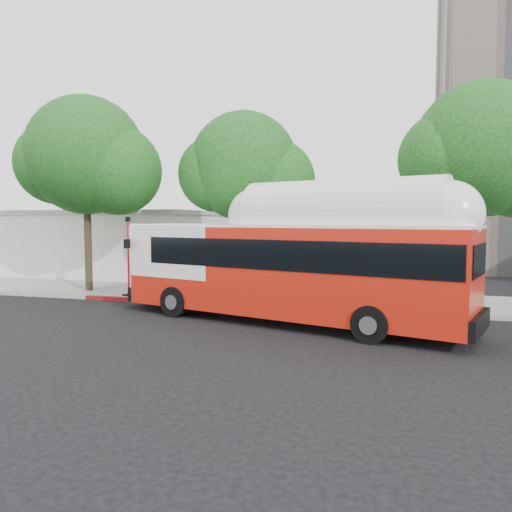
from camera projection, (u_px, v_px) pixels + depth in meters
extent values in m
plane|color=black|center=(220.00, 326.00, 17.25)|extent=(120.00, 120.00, 0.00)
cube|color=gray|center=(268.00, 296.00, 23.48)|extent=(60.00, 5.00, 0.15)
cube|color=gray|center=(252.00, 306.00, 20.98)|extent=(60.00, 0.30, 0.15)
cube|color=maroon|center=(186.00, 302.00, 21.81)|extent=(10.00, 0.32, 0.16)
cylinder|color=#2D2116|center=(88.00, 233.00, 24.79)|extent=(0.36, 0.36, 6.08)
sphere|color=#123F14|center=(86.00, 155.00, 24.51)|extent=(5.80, 5.80, 5.80)
sphere|color=#123F14|center=(117.00, 170.00, 24.31)|extent=(4.35, 4.35, 4.35)
cylinder|color=#2D2116|center=(244.00, 240.00, 23.08)|extent=(0.36, 0.36, 5.44)
sphere|color=#123F14|center=(244.00, 166.00, 22.83)|extent=(5.00, 5.00, 5.00)
sphere|color=#123F14|center=(274.00, 181.00, 22.69)|extent=(3.75, 3.75, 3.75)
cylinder|color=#2D2116|center=(479.00, 240.00, 20.11)|extent=(0.36, 0.36, 5.76)
sphere|color=#123F14|center=(482.00, 149.00, 19.84)|extent=(5.40, 5.40, 5.40)
cube|color=silver|center=(99.00, 244.00, 34.39)|extent=(16.00, 10.00, 4.00)
cube|color=gray|center=(99.00, 213.00, 34.23)|extent=(16.20, 10.20, 0.30)
cube|color=red|center=(286.00, 270.00, 17.71)|extent=(12.91, 6.16, 3.06)
cube|color=black|center=(299.00, 253.00, 17.38)|extent=(11.71, 5.87, 1.00)
cube|color=white|center=(286.00, 226.00, 17.59)|extent=(12.89, 6.08, 0.11)
cube|color=white|center=(342.00, 218.00, 16.45)|extent=(7.07, 3.91, 0.58)
cube|color=black|center=(145.00, 293.00, 21.49)|extent=(1.34, 2.06, 0.06)
imported|color=navy|center=(145.00, 281.00, 21.45)|extent=(1.11, 1.91, 0.95)
cylinder|color=red|center=(129.00, 261.00, 22.80)|extent=(0.11, 0.11, 3.61)
cube|color=black|center=(128.00, 219.00, 22.67)|extent=(0.05, 0.36, 0.23)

